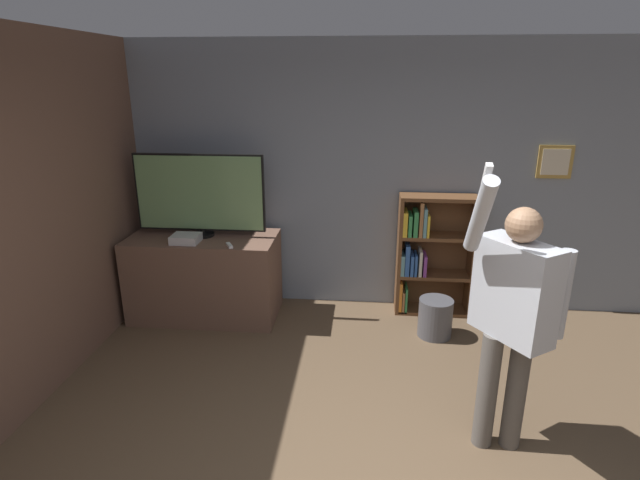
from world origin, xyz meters
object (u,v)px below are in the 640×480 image
Objects in this scene: television at (200,194)px; person at (513,309)px; game_console at (186,239)px; waste_bin at (435,318)px; bookshelf at (428,254)px.

person is (2.51, -1.72, -0.26)m from television.
waste_bin is (2.37, -0.05, -0.69)m from game_console.
bookshelf reaches higher than waste_bin.
person is (0.27, -1.99, 0.37)m from bookshelf.
person is 5.22× the size of waste_bin.
television is 2.53m from waste_bin.
game_console is 2.39m from bookshelf.
bookshelf reaches higher than game_console.
person is 1.69m from waste_bin.
bookshelf is at bearing 6.75° from television.
television is 1.02× the size of bookshelf.
person is at bearing -34.47° from television.
television is 2.34m from bookshelf.
television reaches higher than game_console.
bookshelf is 0.70m from waste_bin.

